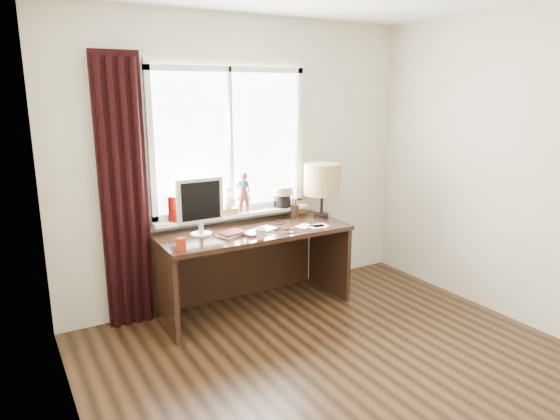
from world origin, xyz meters
TOP-DOWN VIEW (x-y plane):
  - floor at (0.00, 0.00)m, footprint 3.50×4.00m
  - wall_back at (0.00, 2.00)m, footprint 3.50×0.00m
  - wall_left at (-1.75, 0.00)m, footprint 0.00×4.00m
  - laptop at (-0.10, 1.52)m, footprint 0.37×0.30m
  - mug at (-0.19, 1.34)m, footprint 0.14×0.14m
  - red_cup at (-0.85, 1.38)m, footprint 0.08×0.08m
  - window at (-0.13, 1.95)m, footprint 1.52×0.20m
  - curtain at (-1.13, 1.91)m, footprint 0.38×0.09m
  - desk at (-0.10, 1.73)m, footprint 1.70×0.70m
  - monitor at (-0.56, 1.70)m, footprint 0.40×0.18m
  - notebook_stack at (-0.35, 1.57)m, footprint 0.27×0.24m
  - brush_holder at (0.44, 1.83)m, footprint 0.09×0.09m
  - icon_frame at (0.59, 1.93)m, footprint 0.10×0.04m
  - table_lamp at (0.68, 1.71)m, footprint 0.35×0.35m
  - loose_papers at (0.42, 1.45)m, footprint 0.29×0.22m
  - desk_cables at (0.14, 1.53)m, footprint 0.27×0.42m

SIDE VIEW (x-z plane):
  - floor at x=0.00m, z-range 0.00..0.00m
  - desk at x=-0.10m, z-range 0.13..0.88m
  - loose_papers at x=0.42m, z-range 0.75..0.75m
  - desk_cables at x=0.14m, z-range 0.75..0.76m
  - laptop at x=-0.10m, z-range 0.75..0.78m
  - notebook_stack at x=-0.35m, z-range 0.75..0.78m
  - mug at x=-0.19m, z-range 0.75..0.85m
  - red_cup at x=-0.85m, z-range 0.75..0.85m
  - brush_holder at x=0.44m, z-range 0.69..0.94m
  - icon_frame at x=0.59m, z-range 0.75..0.88m
  - monitor at x=-0.56m, z-range 0.78..1.27m
  - table_lamp at x=0.68m, z-range 0.85..1.37m
  - curtain at x=-1.13m, z-range -0.01..2.24m
  - wall_back at x=0.00m, z-range 0.00..2.60m
  - wall_left at x=-1.75m, z-range 0.00..2.60m
  - window at x=-0.13m, z-range 0.61..2.01m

